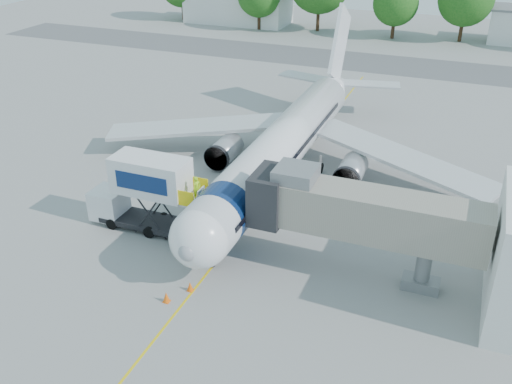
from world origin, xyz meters
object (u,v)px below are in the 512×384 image
at_px(catering_hiloader, 144,193).
at_px(ground_tug, 224,363).
at_px(aircraft, 284,144).
at_px(jet_bridge, 351,212).

xyz_separation_m(catering_hiloader, ground_tug, (10.69, -10.51, -2.04)).
distance_m(aircraft, ground_tug, 22.19).
xyz_separation_m(aircraft, jet_bridge, (7.99, -11.12, 1.39)).
xyz_separation_m(jet_bridge, catering_hiloader, (-14.26, -0.00, -1.58)).
bearing_deg(aircraft, catering_hiloader, -119.41).
bearing_deg(aircraft, ground_tug, -78.46).
height_order(aircraft, ground_tug, aircraft).
bearing_deg(jet_bridge, catering_hiloader, -179.99).
height_order(catering_hiloader, ground_tug, catering_hiloader).
distance_m(jet_bridge, ground_tug, 11.68).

